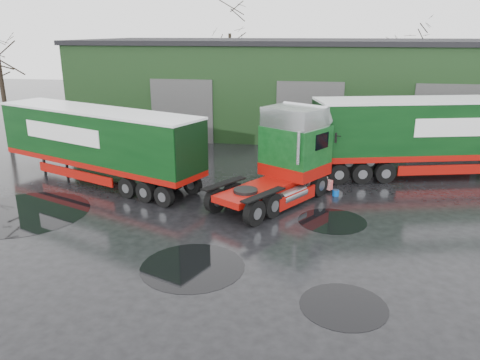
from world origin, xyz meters
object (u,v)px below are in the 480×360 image
lorry_right (430,138)px  tree_back_a (230,54)px  wash_bucket (336,193)px  tree_left (0,75)px  tree_back_b (406,68)px  trailer_left (98,146)px  hero_tractor (270,159)px  warehouse (312,85)px

lorry_right → tree_back_a: size_ratio=1.54×
wash_bucket → tree_left: tree_left is taller
tree_back_b → wash_bucket: bearing=-104.6°
trailer_left → hero_tractor: bearing=-78.4°
lorry_right → tree_back_b: bearing=159.7°
warehouse → tree_back_b: tree_back_b is taller
wash_bucket → tree_back_b: bearing=75.4°
lorry_right → tree_left: 25.29m
tree_left → lorry_right: bearing=-6.8°
hero_tractor → trailer_left: 8.41m
wash_bucket → tree_back_a: bearing=110.9°
tree_left → tree_back_a: 21.10m
tree_left → tree_back_b: bearing=33.7°
lorry_right → wash_bucket: bearing=-63.9°
tree_left → tree_back_b: 32.45m
hero_tractor → tree_back_b: size_ratio=0.83×
warehouse → tree_left: size_ratio=3.81×
hero_tractor → lorry_right: hero_tractor is taller
warehouse → tree_back_a: 12.90m
lorry_right → tree_back_a: 25.40m
warehouse → trailer_left: 17.59m
tree_left → tree_back_b: size_ratio=1.13×
wash_bucket → tree_back_a: size_ratio=0.03×
lorry_right → tree_back_a: bearing=-161.2°
trailer_left → tree_left: 11.91m
hero_tractor → tree_back_a: size_ratio=0.66×
warehouse → hero_tractor: 16.43m
tree_left → tree_back_b: tree_left is taller
tree_left → tree_back_a: bearing=58.6°
lorry_right → trailer_left: bearing=-91.3°
warehouse → trailer_left: size_ratio=2.87×
hero_tractor → warehouse: bearing=117.6°
tree_back_a → tree_left: bearing=-121.4°
wash_bucket → warehouse: bearing=95.8°
hero_tractor → trailer_left: size_ratio=0.55×
trailer_left → tree_back_b: size_ratio=1.50×
hero_tractor → tree_back_b: tree_back_b is taller
wash_bucket → tree_back_b: (6.49, 24.90, 3.62)m
trailer_left → tree_left: size_ratio=1.33×
wash_bucket → trailer_left: bearing=179.1°
trailer_left → tree_back_a: (1.50, 24.74, 3.00)m
tree_back_a → tree_back_b: tree_back_a is taller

